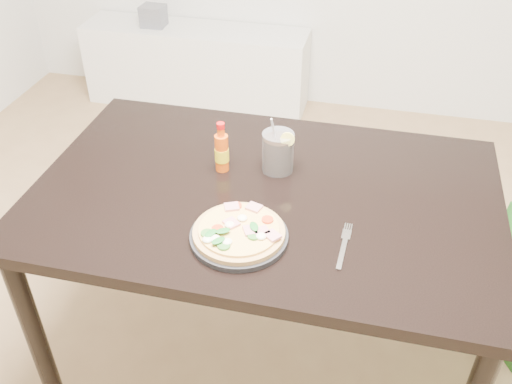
% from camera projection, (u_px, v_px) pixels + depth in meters
% --- Properties ---
extents(dining_table, '(1.40, 0.90, 0.75)m').
position_uv_depth(dining_table, '(265.00, 212.00, 1.77)').
color(dining_table, black).
rests_on(dining_table, ground).
extents(plate, '(0.27, 0.27, 0.02)m').
position_uv_depth(plate, '(239.00, 236.00, 1.54)').
color(plate, black).
rests_on(plate, dining_table).
extents(pizza, '(0.25, 0.25, 0.03)m').
position_uv_depth(pizza, '(239.00, 231.00, 1.52)').
color(pizza, tan).
rests_on(pizza, plate).
extents(hot_sauce_bottle, '(0.04, 0.04, 0.17)m').
position_uv_depth(hot_sauce_bottle, '(222.00, 152.00, 1.77)').
color(hot_sauce_bottle, '#E3510D').
rests_on(hot_sauce_bottle, dining_table).
extents(cola_cup, '(0.10, 0.10, 0.19)m').
position_uv_depth(cola_cup, '(278.00, 153.00, 1.77)').
color(cola_cup, black).
rests_on(cola_cup, dining_table).
extents(fork, '(0.03, 0.19, 0.00)m').
position_uv_depth(fork, '(344.00, 244.00, 1.52)').
color(fork, silver).
rests_on(fork, dining_table).
extents(media_console, '(1.40, 0.34, 0.50)m').
position_uv_depth(media_console, '(197.00, 66.00, 3.63)').
color(media_console, white).
rests_on(media_console, ground).
extents(cd_stack, '(0.14, 0.12, 0.13)m').
position_uv_depth(cd_stack, '(153.00, 16.00, 3.47)').
color(cd_stack, slate).
rests_on(cd_stack, media_console).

